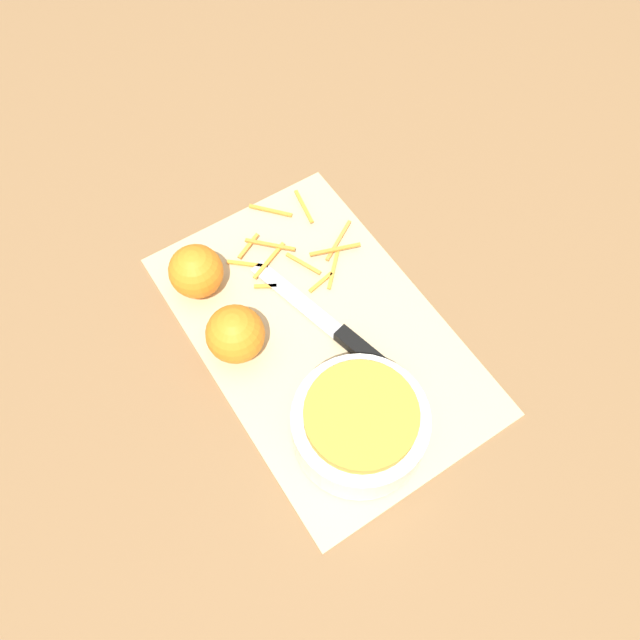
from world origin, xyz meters
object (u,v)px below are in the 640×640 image
orange_left (196,271)px  orange_right (235,334)px  bowl_speckled (360,424)px  knife (353,344)px

orange_left → orange_right: (-0.11, 0.00, 0.00)m
bowl_speckled → orange_right: (0.18, 0.06, 0.00)m
bowl_speckled → orange_left: bearing=11.8°
bowl_speckled → knife: (0.10, -0.06, -0.03)m
knife → bowl_speckled: bearing=134.9°
orange_right → bowl_speckled: bearing=-160.7°
orange_left → bowl_speckled: bearing=-168.2°
bowl_speckled → orange_right: size_ratio=2.13×
knife → orange_right: 0.15m
orange_left → orange_right: orange_right is taller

